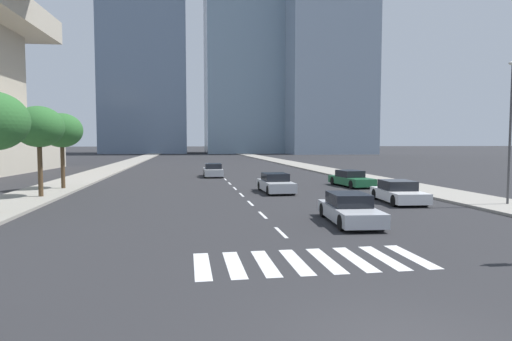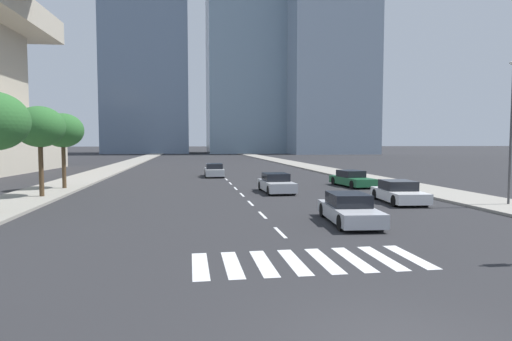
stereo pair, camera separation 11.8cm
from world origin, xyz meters
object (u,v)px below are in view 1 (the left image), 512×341
Objects in this scene: street_lamp_east at (511,122)px; sedan_silver_4 at (350,209)px; sedan_white_2 at (398,193)px; street_tree_third at (62,131)px; sedan_silver_0 at (276,184)px; sedan_silver_3 at (213,171)px; street_tree_second at (39,127)px; sedan_green_1 at (351,179)px.

sedan_silver_4 is at bearing -163.23° from street_lamp_east.
street_tree_third reaches higher than sedan_white_2.
street_tree_third reaches higher than sedan_silver_0.
sedan_silver_3 reaches higher than sedan_silver_0.
street_lamp_east is at bearing -25.28° from street_tree_third.
street_lamp_east is 27.04m from street_tree_second.
street_tree_second is (-25.98, 7.47, -0.15)m from street_lamp_east.
sedan_silver_0 reaches higher than sedan_white_2.
street_tree_third reaches higher than sedan_silver_3.
street_tree_second is at bearing -87.46° from sedan_silver_0.
street_lamp_east is at bearing 14.62° from sedan_green_1.
sedan_green_1 is at bearing -137.56° from sedan_silver_3.
sedan_green_1 is at bearing 113.07° from sedan_silver_0.
street_tree_second is at bearing -90.00° from street_tree_third.
sedan_silver_3 is at bearing -167.65° from sedan_silver_0.
street_tree_second is at bearing 163.96° from street_lamp_east.
sedan_green_1 is 9.16m from sedan_white_2.
street_tree_third is at bearing -110.28° from sedan_white_2.
sedan_silver_3 reaches higher than sedan_silver_4.
sedan_silver_4 is 0.85× the size of street_tree_second.
street_tree_second reaches higher than sedan_silver_3.
street_tree_third is (-15.79, 15.34, 3.73)m from sedan_silver_4.
sedan_green_1 is 15.21m from sedan_silver_3.
street_tree_second is at bearing -98.65° from sedan_white_2.
sedan_white_2 reaches higher than sedan_silver_4.
sedan_silver_0 is 8.51m from sedan_white_2.
sedan_green_1 is at bearing -2.02° from street_tree_third.
sedan_silver_0 reaches higher than sedan_green_1.
street_tree_third is (-21.67, 0.77, 3.73)m from sedan_green_1.
sedan_silver_4 is 19.36m from street_tree_second.
street_tree_second reaches higher than street_tree_third.
sedan_green_1 is at bearing 162.83° from sedan_silver_4.
sedan_green_1 is at bearing 110.53° from street_lamp_east.
sedan_silver_0 is 0.95× the size of sedan_silver_3.
sedan_silver_0 is 0.83× the size of street_tree_third.
sedan_silver_0 is 11.57m from sedan_silver_4.
sedan_white_2 is at bearing -25.32° from street_tree_third.
street_tree_second reaches higher than sedan_silver_0.
sedan_silver_3 reaches higher than sedan_white_2.
sedan_silver_0 is 0.60× the size of street_lamp_east.
sedan_green_1 is (6.71, 3.04, -0.03)m from sedan_silver_0.
street_tree_second is at bearing -85.37° from sedan_green_1.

